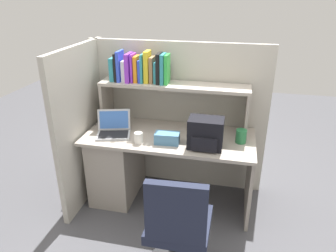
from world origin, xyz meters
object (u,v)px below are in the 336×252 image
(tissue_box, at_px, (167,138))
(snack_canister, at_px, (241,136))
(backpack, at_px, (206,134))
(paper_cup, at_px, (139,138))
(office_chair, at_px, (178,236))
(computer_mouse, at_px, (166,135))
(laptop, at_px, (114,129))

(tissue_box, bearing_deg, snack_canister, 9.91)
(backpack, height_order, tissue_box, backpack)
(backpack, height_order, paper_cup, backpack)
(office_chair, bearing_deg, paper_cup, -57.68)
(computer_mouse, bearing_deg, backpack, -11.97)
(paper_cup, bearing_deg, computer_mouse, 40.47)
(computer_mouse, bearing_deg, office_chair, -64.24)
(paper_cup, relative_size, tissue_box, 0.45)
(laptop, xyz_separation_m, snack_canister, (1.19, 0.08, 0.01))
(backpack, bearing_deg, computer_mouse, 160.35)
(paper_cup, xyz_separation_m, snack_canister, (0.90, 0.21, 0.01))
(laptop, relative_size, snack_canister, 2.98)
(computer_mouse, relative_size, paper_cup, 1.04)
(computer_mouse, height_order, snack_canister, snack_canister)
(snack_canister, height_order, office_chair, office_chair)
(backpack, xyz_separation_m, tissue_box, (-0.34, 0.00, -0.08))
(backpack, height_order, office_chair, backpack)
(computer_mouse, distance_m, tissue_box, 0.14)
(backpack, relative_size, paper_cup, 3.00)
(snack_canister, bearing_deg, backpack, -152.26)
(laptop, xyz_separation_m, backpack, (0.88, -0.08, 0.08))
(office_chair, bearing_deg, snack_canister, -116.35)
(computer_mouse, relative_size, office_chair, 0.11)
(office_chair, bearing_deg, backpack, -99.80)
(snack_canister, bearing_deg, office_chair, -113.13)
(snack_canister, xyz_separation_m, office_chair, (-0.39, -0.92, -0.40))
(paper_cup, xyz_separation_m, office_chair, (0.51, -0.71, -0.39))
(backpack, bearing_deg, paper_cup, -175.36)
(tissue_box, height_order, snack_canister, snack_canister)
(laptop, distance_m, tissue_box, 0.54)
(backpack, relative_size, tissue_box, 1.36)
(paper_cup, relative_size, snack_canister, 0.81)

